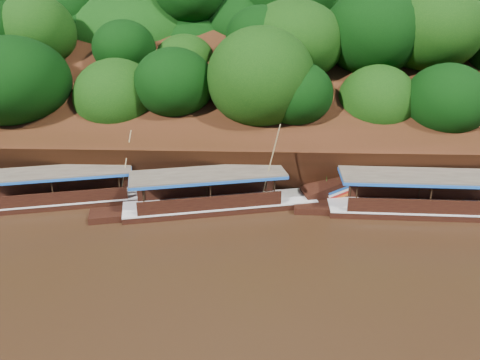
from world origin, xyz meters
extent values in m
plane|color=black|center=(0.00, 0.00, 0.00)|extent=(160.00, 160.00, 0.00)
cube|color=black|center=(0.00, 16.00, 3.50)|extent=(120.00, 16.12, 13.64)
cube|color=black|center=(0.00, 26.00, 0.00)|extent=(120.00, 24.00, 12.00)
ellipsoid|color=#0A3809|center=(-6.00, 15.00, 3.50)|extent=(18.00, 8.00, 6.40)
ellipsoid|color=#0A3809|center=(0.00, 23.00, 9.20)|extent=(24.00, 11.00, 8.40)
cube|color=black|center=(13.63, 6.96, 0.00)|extent=(13.99, 2.75, 0.98)
cube|color=silver|center=(13.63, 6.96, 0.47)|extent=(13.99, 2.82, 0.11)
cube|color=brown|center=(12.76, 6.98, 2.62)|extent=(10.98, 3.03, 0.13)
cube|color=#1A51AB|center=(12.76, 6.98, 2.49)|extent=(10.98, 3.03, 0.20)
cube|color=black|center=(-0.46, 7.11, 0.00)|extent=(12.97, 5.21, 0.96)
cube|color=silver|center=(-0.46, 7.11, 0.46)|extent=(12.98, 5.28, 0.11)
cube|color=black|center=(6.53, 8.76, 0.74)|extent=(3.35, 2.40, 1.80)
cube|color=#1A51AB|center=(7.31, 8.94, 1.06)|extent=(1.95, 2.14, 0.66)
cube|color=#B21913|center=(7.31, 8.94, 0.70)|extent=(1.95, 2.14, 0.66)
cube|color=brown|center=(-1.24, 6.92, 2.56)|extent=(10.35, 4.92, 0.13)
cube|color=#1A51AB|center=(-1.24, 6.92, 2.44)|extent=(10.35, 4.92, 0.19)
cylinder|color=tan|center=(2.79, 7.22, 3.35)|extent=(1.06, 1.74, 5.45)
cube|color=black|center=(-10.82, 7.48, 0.00)|extent=(13.13, 5.22, 0.89)
cube|color=silver|center=(-10.82, 7.48, 0.42)|extent=(13.14, 5.28, 0.10)
cube|color=black|center=(-3.73, 9.23, 0.69)|extent=(3.35, 2.31, 1.75)
cube|color=#1A51AB|center=(-2.94, 9.43, 0.98)|extent=(1.95, 2.02, 0.65)
cube|color=#B21913|center=(-2.94, 9.43, 0.65)|extent=(1.95, 2.02, 0.65)
cube|color=brown|center=(-11.61, 7.29, 2.37)|extent=(10.47, 4.86, 0.12)
cube|color=#1A51AB|center=(-11.61, 7.29, 2.25)|extent=(10.47, 4.86, 0.18)
cylinder|color=tan|center=(-6.95, 8.23, 2.71)|extent=(0.91, 1.23, 4.34)
cone|color=#246D1B|center=(-12.91, 10.09, 1.07)|extent=(1.50, 1.50, 2.13)
cone|color=#246D1B|center=(-6.50, 9.68, 0.66)|extent=(1.50, 1.50, 1.32)
cone|color=#246D1B|center=(0.71, 9.64, 0.94)|extent=(1.50, 1.50, 1.88)
cone|color=#246D1B|center=(7.31, 9.32, 0.98)|extent=(1.50, 1.50, 1.96)
cone|color=#246D1B|center=(13.79, 9.84, 0.80)|extent=(1.50, 1.50, 1.59)
camera|label=1|loc=(1.97, -20.94, 13.74)|focal=35.00mm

